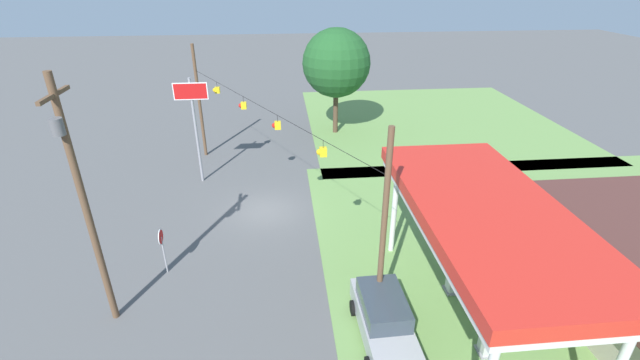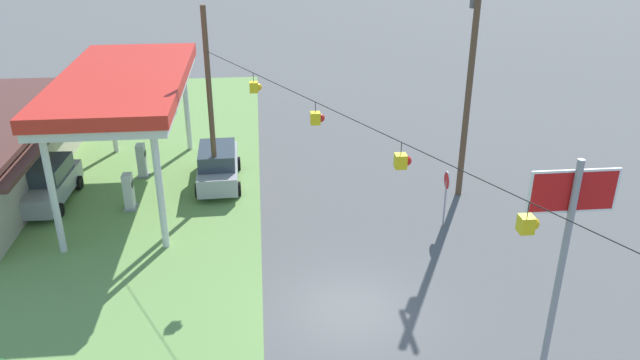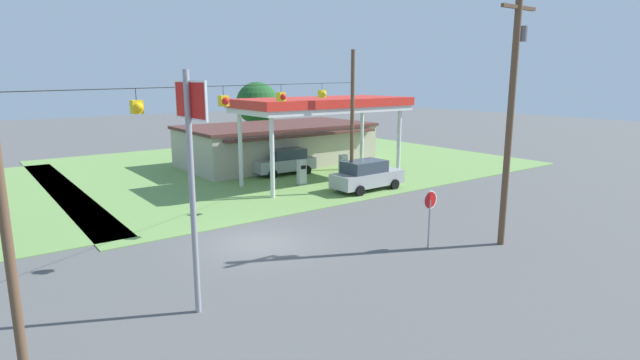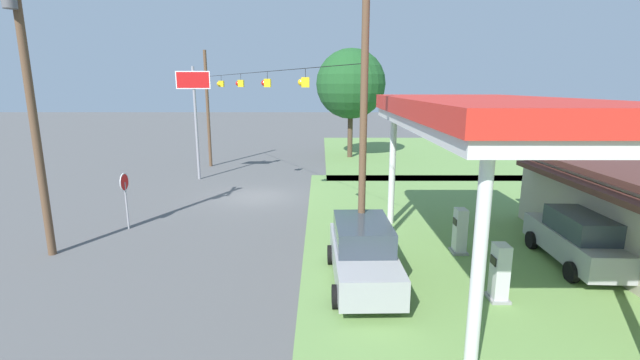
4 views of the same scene
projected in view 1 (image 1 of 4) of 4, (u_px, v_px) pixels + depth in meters
ground_plane at (266, 211)px, 26.80m from camera, size 160.00×160.00×0.00m
grass_verge_opposite_corner at (430, 121)px, 42.42m from camera, size 24.00×24.00×0.04m
gas_station_canopy at (487, 216)px, 16.19m from camera, size 11.97×5.41×5.77m
fuel_pump_near at (453, 278)px, 19.77m from camera, size 0.71×0.56×1.73m
fuel_pump_far at (487, 338)px, 16.56m from camera, size 0.71×0.56×1.73m
car_at_pumps_front at (384, 319)px, 17.22m from camera, size 4.96×2.20×1.96m
car_at_pumps_rear at (545, 285)px, 19.07m from camera, size 4.74×2.26×1.93m
stop_sign_roadside at (162, 242)px, 20.64m from camera, size 0.80×0.08×2.50m
stop_sign_overhead at (193, 110)px, 28.24m from camera, size 0.22×2.21×7.37m
utility_pole_main at (82, 198)px, 16.03m from camera, size 2.20×0.44×10.67m
signal_span_gantry at (261, 140)px, 24.66m from camera, size 19.27×10.24×8.75m
tree_west_verge at (336, 63)px, 36.78m from camera, size 5.88×5.88×9.26m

